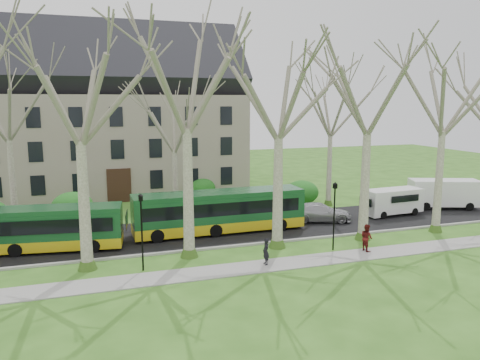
% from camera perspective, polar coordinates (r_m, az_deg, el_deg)
% --- Properties ---
extents(ground, '(120.00, 120.00, 0.00)m').
position_cam_1_polar(ground, '(29.40, -0.10, -9.05)').
color(ground, '#32621C').
rests_on(ground, ground).
extents(sidewalk, '(70.00, 2.00, 0.06)m').
position_cam_1_polar(sidewalk, '(27.16, 1.55, -10.59)').
color(sidewalk, gray).
rests_on(sidewalk, ground).
extents(road, '(80.00, 8.00, 0.06)m').
position_cam_1_polar(road, '(34.43, -2.95, -6.21)').
color(road, black).
rests_on(road, ground).
extents(curb, '(80.00, 0.25, 0.14)m').
position_cam_1_polar(curb, '(30.74, -0.98, -8.08)').
color(curb, '#A5A39E').
rests_on(curb, ground).
extents(building, '(26.50, 12.20, 16.00)m').
position_cam_1_polar(building, '(50.59, -15.28, 7.74)').
color(building, gray).
rests_on(building, ground).
extents(tree_row_verge, '(49.00, 7.00, 14.00)m').
position_cam_1_polar(tree_row_verge, '(28.25, -0.30, 4.72)').
color(tree_row_verge, gray).
rests_on(tree_row_verge, ground).
extents(tree_row_far, '(33.00, 7.00, 12.00)m').
position_cam_1_polar(tree_row_far, '(38.35, -7.12, 4.43)').
color(tree_row_far, gray).
rests_on(tree_row_far, ground).
extents(lamp_row, '(36.22, 0.22, 4.30)m').
position_cam_1_polar(lamp_row, '(27.76, 0.53, -4.64)').
color(lamp_row, black).
rests_on(lamp_row, ground).
extents(hedges, '(30.60, 8.60, 2.00)m').
position_cam_1_polar(hedges, '(41.55, -12.29, -2.30)').
color(hedges, '#1C601B').
rests_on(hedges, ground).
extents(bus_lead, '(11.60, 3.88, 2.85)m').
position_cam_1_polar(bus_lead, '(32.32, -24.36, -5.46)').
color(bus_lead, '#154923').
rests_on(bus_lead, road).
extents(bus_follow, '(12.31, 2.70, 3.07)m').
position_cam_1_polar(bus_follow, '(33.67, -2.53, -3.82)').
color(bus_follow, '#154923').
rests_on(bus_follow, road).
extents(sedan, '(5.32, 3.41, 1.43)m').
position_cam_1_polar(sedan, '(37.35, 9.70, -3.90)').
color(sedan, '#A8A8AD').
rests_on(sedan, road).
extents(van_a, '(5.12, 2.19, 2.18)m').
position_cam_1_polar(van_a, '(40.75, 18.11, -2.58)').
color(van_a, white).
rests_on(van_a, road).
extents(van_b, '(6.18, 3.96, 2.53)m').
position_cam_1_polar(van_b, '(44.90, 23.61, -1.59)').
color(van_b, white).
rests_on(van_b, road).
extents(pedestrian_a, '(0.37, 0.57, 1.55)m').
position_cam_1_polar(pedestrian_a, '(27.31, 3.18, -8.69)').
color(pedestrian_a, black).
rests_on(pedestrian_a, sidewalk).
extents(pedestrian_b, '(0.71, 0.88, 1.71)m').
position_cam_1_polar(pedestrian_b, '(30.73, 15.17, -6.78)').
color(pedestrian_b, '#551513').
rests_on(pedestrian_b, sidewalk).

